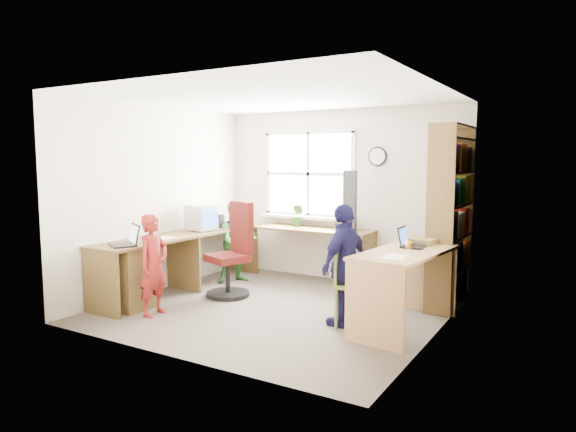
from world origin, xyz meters
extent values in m
cube|color=#494239|center=(0.00, 0.00, -0.01)|extent=(3.60, 3.40, 0.02)
cube|color=white|center=(0.00, 0.00, 2.41)|extent=(3.60, 3.40, 0.02)
cube|color=beige|center=(0.00, 1.71, 1.20)|extent=(3.60, 0.02, 2.40)
cube|color=beige|center=(0.00, -1.71, 1.20)|extent=(3.60, 0.02, 2.40)
cube|color=beige|center=(-1.81, 0.00, 1.20)|extent=(0.02, 3.40, 2.40)
cube|color=beige|center=(1.81, 0.00, 1.20)|extent=(0.02, 3.40, 2.40)
cube|color=white|center=(-0.50, 1.69, 1.50)|extent=(1.40, 0.01, 1.20)
cube|color=white|center=(-0.50, 1.68, 1.50)|extent=(1.48, 0.04, 1.28)
cube|color=#9E7344|center=(1.79, -1.05, 1.00)|extent=(0.02, 0.82, 2.00)
sphere|color=gold|center=(1.75, -0.72, 1.00)|extent=(0.07, 0.07, 0.07)
cylinder|color=black|center=(0.55, 1.68, 1.75)|extent=(0.26, 0.03, 0.26)
cylinder|color=white|center=(0.55, 1.66, 1.75)|extent=(0.22, 0.01, 0.22)
cube|color=brown|center=(-1.50, 0.10, 0.73)|extent=(0.60, 2.70, 0.03)
cube|color=brown|center=(-0.25, 1.42, 0.73)|extent=(1.65, 0.56, 0.03)
cube|color=brown|center=(-1.50, 0.10, 0.36)|extent=(0.56, 0.03, 0.72)
cube|color=brown|center=(-1.50, -1.22, 0.36)|extent=(0.56, 0.03, 0.72)
cube|color=brown|center=(-1.50, 1.42, 0.36)|extent=(0.56, 0.03, 0.72)
cube|color=brown|center=(0.55, 1.42, 0.36)|extent=(0.03, 0.52, 0.72)
cube|color=brown|center=(-1.50, -0.85, 0.36)|extent=(0.54, 0.45, 0.72)
cube|color=tan|center=(1.47, 0.09, 0.78)|extent=(0.78, 1.44, 0.03)
cube|color=tan|center=(1.40, -0.58, 0.38)|extent=(0.60, 0.10, 0.77)
cube|color=tan|center=(1.55, 0.75, 0.38)|extent=(0.60, 0.10, 0.77)
cube|color=brown|center=(1.65, 0.68, 1.05)|extent=(0.30, 0.02, 2.10)
cube|color=brown|center=(1.65, 1.68, 1.05)|extent=(0.30, 0.02, 2.10)
cube|color=brown|center=(1.65, 1.18, 2.09)|extent=(0.30, 1.00, 0.02)
cube|color=brown|center=(1.65, 1.18, 0.06)|extent=(0.30, 1.00, 0.02)
cube|color=brown|center=(1.65, 1.18, 0.42)|extent=(0.30, 1.00, 0.02)
cube|color=brown|center=(1.65, 1.18, 0.80)|extent=(0.30, 1.00, 0.02)
cube|color=brown|center=(1.65, 1.18, 1.18)|extent=(0.30, 1.00, 0.02)
cube|color=brown|center=(1.65, 1.18, 1.56)|extent=(0.30, 1.00, 0.02)
cube|color=brown|center=(1.65, 1.18, 1.94)|extent=(0.30, 1.00, 0.02)
cube|color=#A11C17|center=(1.65, 0.88, 0.21)|extent=(0.25, 0.28, 0.27)
cube|color=navy|center=(1.65, 1.20, 0.21)|extent=(0.25, 0.30, 0.29)
cube|color=#1B732E|center=(1.65, 1.50, 0.22)|extent=(0.25, 0.26, 0.30)
cube|color=gold|center=(1.65, 0.88, 0.58)|extent=(0.25, 0.28, 0.30)
cube|color=#682E73|center=(1.65, 1.20, 0.59)|extent=(0.25, 0.30, 0.32)
cube|color=orange|center=(1.65, 1.50, 0.57)|extent=(0.25, 0.26, 0.29)
cube|color=black|center=(1.65, 0.88, 0.97)|extent=(0.25, 0.28, 0.32)
cube|color=#B8B8AC|center=(1.65, 1.20, 0.95)|extent=(0.25, 0.30, 0.29)
cube|color=#A11C17|center=(1.65, 1.50, 0.96)|extent=(0.25, 0.26, 0.30)
cube|color=navy|center=(1.65, 0.88, 1.33)|extent=(0.25, 0.28, 0.29)
cube|color=#1B732E|center=(1.65, 1.20, 1.34)|extent=(0.25, 0.30, 0.30)
cube|color=gold|center=(1.65, 1.50, 1.35)|extent=(0.25, 0.26, 0.32)
cube|color=#682E73|center=(1.65, 0.88, 1.72)|extent=(0.25, 0.28, 0.30)
cube|color=orange|center=(1.65, 1.20, 1.73)|extent=(0.25, 0.30, 0.32)
cube|color=black|center=(1.65, 1.50, 1.71)|extent=(0.25, 0.26, 0.29)
cylinder|color=black|center=(-0.81, 0.14, 0.03)|extent=(0.71, 0.71, 0.05)
cylinder|color=black|center=(-0.81, 0.14, 0.25)|extent=(0.08, 0.08, 0.41)
cube|color=#51120F|center=(-0.81, 0.14, 0.49)|extent=(0.58, 0.58, 0.09)
cube|color=#51120F|center=(-0.74, 0.34, 0.86)|extent=(0.43, 0.23, 0.64)
cylinder|color=olive|center=(0.89, -0.29, 0.21)|extent=(0.04, 0.04, 0.42)
cylinder|color=olive|center=(1.23, -0.28, 0.21)|extent=(0.04, 0.04, 0.42)
cylinder|color=olive|center=(0.88, 0.05, 0.21)|extent=(0.04, 0.04, 0.42)
cylinder|color=olive|center=(1.21, 0.06, 0.21)|extent=(0.04, 0.04, 0.42)
cube|color=olive|center=(1.05, -0.12, 0.43)|extent=(0.41, 0.41, 0.04)
cube|color=olive|center=(0.87, -0.12, 0.68)|extent=(0.04, 0.38, 0.47)
cube|color=silver|center=(-1.48, 0.45, 0.76)|extent=(0.29, 0.24, 0.02)
cube|color=silver|center=(-1.48, 0.45, 0.93)|extent=(0.40, 0.37, 0.33)
cube|color=#3F72F2|center=(-1.31, 0.41, 0.93)|extent=(0.05, 0.27, 0.24)
cube|color=black|center=(-1.43, -0.96, 0.76)|extent=(0.42, 0.39, 0.02)
cube|color=black|center=(-1.37, -0.85, 0.87)|extent=(0.33, 0.22, 0.23)
cube|color=white|center=(-1.37, -0.86, 0.87)|extent=(0.29, 0.18, 0.19)
cube|color=black|center=(1.48, 0.33, 0.81)|extent=(0.24, 0.32, 0.02)
cube|color=black|center=(1.36, 0.33, 0.91)|extent=(0.07, 0.31, 0.20)
cube|color=#3F72F2|center=(1.37, 0.33, 0.91)|extent=(0.05, 0.27, 0.16)
cube|color=black|center=(-1.49, 0.34, 0.84)|extent=(0.09, 0.09, 0.18)
cube|color=black|center=(-1.45, 0.82, 0.84)|extent=(0.10, 0.10, 0.19)
cube|color=black|center=(0.26, 1.45, 1.16)|extent=(0.19, 0.17, 0.82)
cube|color=#B72A16|center=(1.48, 0.59, 0.83)|extent=(0.32, 0.32, 0.06)
cube|color=white|center=(-1.45, -0.36, 0.75)|extent=(0.27, 0.35, 0.00)
cube|color=white|center=(1.49, -0.30, 0.80)|extent=(0.23, 0.31, 0.00)
imported|color=#296528|center=(-0.57, 1.49, 0.91)|extent=(0.21, 0.18, 0.32)
imported|color=maroon|center=(-1.05, -0.88, 0.56)|extent=(0.30, 0.43, 1.12)
imported|color=#317B36|center=(-1.17, 0.84, 0.57)|extent=(0.67, 0.70, 1.14)
imported|color=#161543|center=(0.90, -0.13, 0.63)|extent=(0.42, 0.78, 1.26)
camera|label=1|loc=(3.04, -4.89, 1.71)|focal=32.00mm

